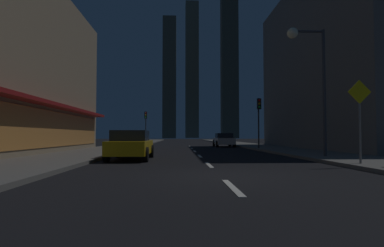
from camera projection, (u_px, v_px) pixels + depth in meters
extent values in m
cube|color=black|center=(187.00, 145.00, 40.73)|extent=(78.00, 136.00, 0.10)
cube|color=#605E59|center=(238.00, 144.00, 41.06)|extent=(4.00, 76.00, 0.15)
cube|color=#605E59|center=(136.00, 144.00, 40.41)|extent=(4.00, 76.00, 0.15)
cube|color=silver|center=(232.00, 187.00, 6.80)|extent=(0.16, 2.20, 0.01)
cube|color=silver|center=(209.00, 165.00, 11.99)|extent=(0.16, 2.20, 0.01)
cube|color=silver|center=(200.00, 156.00, 17.18)|extent=(0.16, 2.20, 0.01)
cube|color=silver|center=(195.00, 151.00, 22.37)|extent=(0.16, 2.20, 0.01)
cube|color=silver|center=(192.00, 148.00, 27.56)|extent=(0.16, 2.20, 0.01)
cube|color=silver|center=(190.00, 146.00, 32.75)|extent=(0.16, 2.20, 0.01)
cube|color=#D88C3F|center=(44.00, 129.00, 17.01)|extent=(0.10, 20.25, 2.20)
cube|color=maroon|center=(51.00, 104.00, 17.09)|extent=(0.90, 20.85, 0.20)
cube|color=slate|center=(359.00, 64.00, 25.74)|extent=(11.00, 20.00, 14.82)
cube|color=#4F4B3B|center=(169.00, 78.00, 130.12)|extent=(5.83, 7.46, 53.13)
cube|color=#615C49|center=(192.00, 70.00, 153.03)|extent=(6.71, 7.25, 70.32)
cube|color=#454234|center=(229.00, 67.00, 137.04)|extent=(7.60, 5.88, 65.93)
cube|color=gold|center=(131.00, 147.00, 14.72)|extent=(1.80, 4.20, 0.65)
cube|color=black|center=(131.00, 136.00, 14.55)|extent=(1.64, 2.00, 0.55)
cylinder|color=black|center=(119.00, 151.00, 16.07)|extent=(0.22, 0.68, 0.68)
cylinder|color=black|center=(151.00, 151.00, 16.15)|extent=(0.22, 0.68, 0.68)
cylinder|color=black|center=(106.00, 155.00, 13.27)|extent=(0.22, 0.68, 0.68)
cylinder|color=black|center=(146.00, 155.00, 13.35)|extent=(0.22, 0.68, 0.68)
sphere|color=white|center=(127.00, 145.00, 16.74)|extent=(0.18, 0.18, 0.18)
sphere|color=white|center=(147.00, 145.00, 16.80)|extent=(0.18, 0.18, 0.18)
cube|color=silver|center=(224.00, 141.00, 31.52)|extent=(1.80, 4.20, 0.65)
cube|color=black|center=(224.00, 136.00, 31.34)|extent=(1.64, 2.00, 0.55)
cylinder|color=black|center=(214.00, 143.00, 32.86)|extent=(0.22, 0.68, 0.68)
cylinder|color=black|center=(230.00, 143.00, 32.94)|extent=(0.22, 0.68, 0.68)
cylinder|color=black|center=(217.00, 144.00, 30.07)|extent=(0.22, 0.68, 0.68)
cylinder|color=black|center=(234.00, 144.00, 30.15)|extent=(0.22, 0.68, 0.68)
sphere|color=white|center=(216.00, 140.00, 33.54)|extent=(0.18, 0.18, 0.18)
sphere|color=white|center=(226.00, 140.00, 33.59)|extent=(0.18, 0.18, 0.18)
cylinder|color=#B2B2B2|center=(136.00, 143.00, 32.31)|extent=(0.22, 0.22, 0.55)
sphere|color=#B2B2B2|center=(136.00, 140.00, 32.32)|extent=(0.21, 0.21, 0.21)
cylinder|color=#B2B2B2|center=(136.00, 145.00, 32.30)|extent=(0.30, 0.30, 0.06)
cylinder|color=#B2B2B2|center=(134.00, 142.00, 32.30)|extent=(0.10, 0.10, 0.10)
cylinder|color=#B2B2B2|center=(137.00, 142.00, 32.32)|extent=(0.10, 0.10, 0.10)
cylinder|color=#2D2D2D|center=(259.00, 123.00, 24.81)|extent=(0.12, 0.12, 4.20)
cube|color=black|center=(259.00, 104.00, 24.68)|extent=(0.32, 0.24, 0.90)
sphere|color=red|center=(259.00, 100.00, 24.56)|extent=(0.18, 0.18, 0.18)
sphere|color=#F2B20C|center=(259.00, 104.00, 24.55)|extent=(0.18, 0.18, 0.18)
sphere|color=#19D833|center=(260.00, 107.00, 24.54)|extent=(0.18, 0.18, 0.18)
cylinder|color=#2D2D2D|center=(146.00, 127.00, 38.59)|extent=(0.12, 0.12, 4.20)
cube|color=black|center=(146.00, 115.00, 38.46)|extent=(0.32, 0.24, 0.90)
sphere|color=red|center=(146.00, 113.00, 38.34)|extent=(0.18, 0.18, 0.18)
sphere|color=#F2B20C|center=(146.00, 115.00, 38.33)|extent=(0.18, 0.18, 0.18)
sphere|color=#19D833|center=(146.00, 117.00, 38.32)|extent=(0.18, 0.18, 0.18)
cylinder|color=#38383D|center=(324.00, 92.00, 15.08)|extent=(0.16, 0.16, 6.50)
cylinder|color=#38383D|center=(308.00, 31.00, 15.17)|extent=(1.60, 0.12, 0.12)
sphere|color=#FCF7CC|center=(293.00, 33.00, 15.13)|extent=(0.56, 0.56, 0.56)
cylinder|color=slate|center=(360.00, 132.00, 11.13)|extent=(0.08, 0.08, 2.40)
cube|color=yellow|center=(359.00, 92.00, 11.16)|extent=(0.91, 0.03, 0.91)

